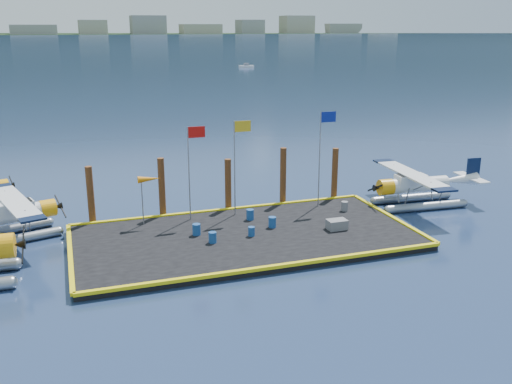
% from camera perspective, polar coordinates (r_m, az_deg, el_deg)
% --- Properties ---
extents(ground, '(4000.00, 4000.00, 0.00)m').
position_cam_1_polar(ground, '(34.27, -1.06, -4.90)').
color(ground, navy).
rests_on(ground, ground).
extents(dock, '(20.00, 10.00, 0.40)m').
position_cam_1_polar(dock, '(34.20, -1.07, -4.58)').
color(dock, black).
rests_on(dock, ground).
extents(dock_bumpers, '(20.25, 10.25, 0.18)m').
position_cam_1_polar(dock_bumpers, '(34.10, -1.07, -4.13)').
color(dock_bumpers, yellow).
rests_on(dock_bumpers, dock).
extents(far_backdrop, '(3050.00, 2050.00, 810.00)m').
position_cam_1_polar(far_backdrop, '(1785.51, -11.12, 15.91)').
color(far_backdrop, black).
rests_on(far_backdrop, ground).
extents(seaplane_b, '(8.21, 8.82, 3.14)m').
position_cam_1_polar(seaplane_b, '(37.17, -23.37, -2.33)').
color(seaplane_b, gray).
rests_on(seaplane_b, ground).
extents(seaplane_d, '(8.33, 9.18, 3.26)m').
position_cam_1_polar(seaplane_d, '(41.82, 15.62, 0.47)').
color(seaplane_d, gray).
rests_on(seaplane_d, ground).
extents(drum_0, '(0.48, 0.48, 0.68)m').
position_cam_1_polar(drum_0, '(34.13, -5.97, -3.75)').
color(drum_0, navy).
rests_on(drum_0, dock).
extents(drum_1, '(0.40, 0.40, 0.56)m').
position_cam_1_polar(drum_1, '(33.82, -0.46, -3.96)').
color(drum_1, navy).
rests_on(drum_1, dock).
extents(drum_2, '(0.47, 0.47, 0.66)m').
position_cam_1_polar(drum_2, '(35.23, 1.64, -3.03)').
color(drum_2, navy).
rests_on(drum_2, dock).
extents(drum_3, '(0.45, 0.45, 0.64)m').
position_cam_1_polar(drum_3, '(32.87, -4.37, -4.55)').
color(drum_3, navy).
rests_on(drum_3, dock).
extents(drum_4, '(0.45, 0.45, 0.64)m').
position_cam_1_polar(drum_4, '(38.80, 8.85, -1.41)').
color(drum_4, slate).
rests_on(drum_4, dock).
extents(drum_5, '(0.48, 0.48, 0.68)m').
position_cam_1_polar(drum_5, '(36.59, -0.59, -2.27)').
color(drum_5, navy).
rests_on(drum_5, dock).
extents(crate, '(1.20, 0.80, 0.60)m').
position_cam_1_polar(crate, '(35.27, 8.08, -3.23)').
color(crate, slate).
rests_on(crate, dock).
extents(flagpole_red, '(1.14, 0.08, 6.00)m').
position_cam_1_polar(flagpole_red, '(35.95, -6.44, 3.34)').
color(flagpole_red, gray).
rests_on(flagpole_red, dock).
extents(flagpole_yellow, '(1.14, 0.08, 6.20)m').
position_cam_1_polar(flagpole_yellow, '(36.65, -1.86, 3.88)').
color(flagpole_yellow, gray).
rests_on(flagpole_yellow, dock).
extents(flagpole_blue, '(1.14, 0.08, 6.50)m').
position_cam_1_polar(flagpole_blue, '(38.74, 6.67, 4.72)').
color(flagpole_blue, gray).
rests_on(flagpole_blue, dock).
extents(windsock, '(1.40, 0.44, 3.12)m').
position_cam_1_polar(windsock, '(35.77, -10.66, 1.17)').
color(windsock, gray).
rests_on(windsock, dock).
extents(piling_0, '(0.44, 0.44, 4.00)m').
position_cam_1_polar(piling_0, '(37.35, -16.20, -0.52)').
color(piling_0, '#432913').
rests_on(piling_0, ground).
extents(piling_1, '(0.44, 0.44, 4.20)m').
position_cam_1_polar(piling_1, '(37.74, -9.39, 0.25)').
color(piling_1, '#432913').
rests_on(piling_1, ground).
extents(piling_2, '(0.44, 0.44, 3.80)m').
position_cam_1_polar(piling_2, '(38.72, -2.80, 0.56)').
color(piling_2, '#432913').
rests_on(piling_2, ground).
extents(piling_3, '(0.44, 0.44, 4.30)m').
position_cam_1_polar(piling_3, '(39.89, 2.72, 1.41)').
color(piling_3, '#432913').
rests_on(piling_3, ground).
extents(piling_4, '(0.44, 0.44, 4.00)m').
position_cam_1_polar(piling_4, '(41.52, 7.87, 1.65)').
color(piling_4, '#432913').
rests_on(piling_4, ground).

